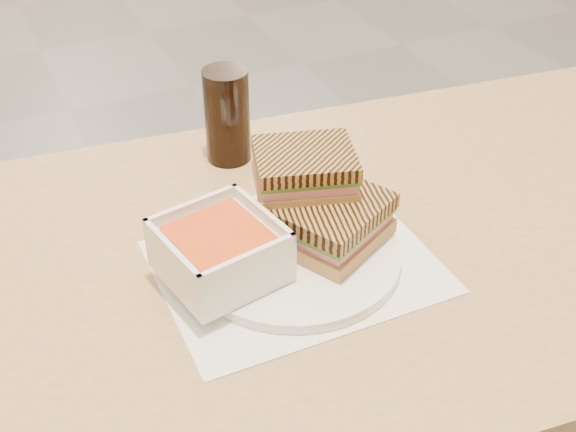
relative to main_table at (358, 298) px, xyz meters
name	(u,v)px	position (x,y,z in m)	size (l,w,h in m)	color
main_table	(358,298)	(0.00, 0.00, 0.00)	(1.27, 0.82, 0.75)	tan
tray_liner	(297,266)	(-0.11, -0.02, 0.11)	(0.34, 0.26, 0.00)	white
plate	(294,255)	(-0.11, -0.01, 0.12)	(0.27, 0.27, 0.01)	white
soup_bowl	(220,253)	(-0.21, -0.01, 0.16)	(0.15, 0.15, 0.07)	white
panini_lower	(334,222)	(-0.05, -0.01, 0.16)	(0.17, 0.16, 0.06)	#B38052
panini_upper	(305,171)	(-0.07, 0.04, 0.21)	(0.15, 0.14, 0.06)	#B38052
cola_glass	(227,116)	(-0.09, 0.26, 0.19)	(0.07, 0.07, 0.15)	black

